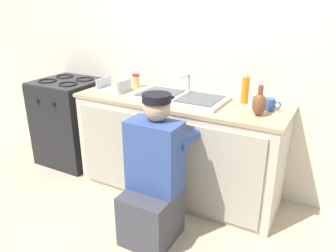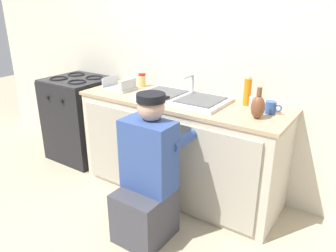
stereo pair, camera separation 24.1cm
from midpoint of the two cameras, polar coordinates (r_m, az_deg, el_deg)
ground_plane at (r=2.97m, az=-3.34°, el=-13.58°), size 12.00×12.00×0.00m
back_wall at (r=3.04m, az=2.78°, el=12.81°), size 6.00×0.10×2.50m
counter_cabinet at (r=2.97m, az=-0.55°, el=-3.95°), size 1.82×0.62×0.86m
countertop at (r=2.82m, az=-0.49°, el=4.33°), size 1.86×0.62×0.03m
sink_double_basin at (r=2.81m, az=-0.47°, el=5.02°), size 0.80×0.44×0.19m
stove_range at (r=3.74m, az=-18.33°, el=0.77°), size 0.63×0.62×0.92m
plumber_person at (r=2.40m, az=-5.45°, el=-9.77°), size 0.42×0.61×1.10m
coffee_mug at (r=2.60m, az=14.85°, el=3.60°), size 0.13×0.08×0.09m
vase_decorative at (r=2.45m, az=12.92°, el=3.74°), size 0.10×0.10×0.23m
soap_bottle_orange at (r=2.73m, az=10.86°, el=6.21°), size 0.06×0.06×0.25m
water_glass at (r=2.66m, az=11.90°, el=4.27°), size 0.06×0.06×0.10m
condiment_jar at (r=3.24m, az=-7.74°, el=7.81°), size 0.07×0.07×0.13m
dish_rack_tray at (r=3.15m, az=-11.61°, el=6.46°), size 0.28×0.22×0.11m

